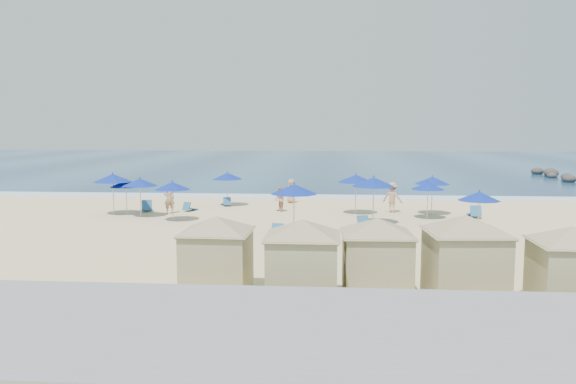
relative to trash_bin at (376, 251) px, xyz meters
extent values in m
plane|color=beige|center=(-2.68, 4.22, -0.36)|extent=(160.00, 160.00, 0.00)
cube|color=navy|center=(-2.68, 59.22, -0.33)|extent=(160.00, 80.00, 0.06)
cube|color=white|center=(-2.68, 19.72, -0.32)|extent=(160.00, 2.50, 0.08)
cube|color=gray|center=(-2.68, -8.78, 0.19)|extent=(160.00, 2.20, 1.10)
cube|color=gray|center=(-2.68, -11.78, 0.80)|extent=(160.00, 4.00, 0.12)
ellipsoid|color=#2E2826|center=(20.72, 32.72, -0.01)|extent=(1.24, 1.24, 0.81)
ellipsoid|color=#2E2826|center=(21.20, 34.22, -0.04)|extent=(1.16, 1.16, 0.75)
ellipsoid|color=#2E2826|center=(21.68, 35.72, -0.06)|extent=(1.08, 1.08, 0.70)
ellipsoid|color=#2E2826|center=(20.84, 37.22, -0.08)|extent=(1.00, 1.00, 0.65)
ellipsoid|color=#2E2826|center=(21.32, 38.72, 0.05)|extent=(1.48, 1.48, 0.96)
ellipsoid|color=#2E2826|center=(21.80, 40.22, 0.03)|extent=(1.40, 1.40, 0.91)
ellipsoid|color=#2E2826|center=(20.96, 41.72, 0.01)|extent=(1.32, 1.32, 0.86)
cube|color=black|center=(0.00, 0.00, 0.00)|extent=(0.83, 0.83, 0.71)
cube|color=tan|center=(-5.37, -4.94, 0.64)|extent=(2.05, 2.05, 2.00)
cube|color=tan|center=(-5.37, -4.94, 1.64)|extent=(2.15, 2.15, 0.08)
pyramid|color=tan|center=(-5.37, -4.94, 2.14)|extent=(4.38, 4.38, 0.50)
cube|color=tan|center=(-2.63, -5.67, 0.67)|extent=(2.04, 2.04, 2.04)
cube|color=tan|center=(-2.63, -5.67, 1.69)|extent=(2.15, 2.15, 0.08)
pyramid|color=tan|center=(-2.63, -5.67, 2.20)|extent=(4.48, 4.48, 0.51)
cube|color=tan|center=(-0.38, -4.93, 0.65)|extent=(2.08, 2.08, 2.00)
cube|color=tan|center=(-0.38, -4.93, 1.65)|extent=(2.19, 2.19, 0.08)
pyramid|color=tan|center=(-0.38, -4.93, 2.15)|extent=(4.38, 4.38, 0.50)
cube|color=tan|center=(2.23, -5.19, 0.71)|extent=(2.29, 2.29, 2.14)
cube|color=tan|center=(2.23, -5.19, 1.78)|extent=(2.41, 2.41, 0.09)
pyramid|color=tan|center=(2.23, -5.19, 2.31)|extent=(4.67, 4.67, 0.53)
cube|color=tan|center=(5.06, -5.78, 0.63)|extent=(2.00, 2.00, 1.98)
cube|color=tan|center=(5.06, -5.78, 1.62)|extent=(2.10, 2.10, 0.08)
pyramid|color=tan|center=(5.06, -5.78, 2.11)|extent=(4.33, 4.33, 0.49)
cylinder|color=#A5A8AD|center=(-12.95, 9.84, 0.58)|extent=(0.05, 0.05, 1.88)
cone|color=navy|center=(-12.95, 9.84, 1.69)|extent=(2.07, 2.07, 0.44)
sphere|color=navy|center=(-12.95, 9.84, 1.96)|extent=(0.08, 0.08, 0.08)
cylinder|color=#A5A8AD|center=(-14.07, 10.62, 0.51)|extent=(0.05, 0.05, 1.73)
cone|color=navy|center=(-14.07, 10.62, 1.53)|extent=(1.91, 1.91, 0.41)
sphere|color=navy|center=(-14.07, 10.62, 1.78)|extent=(0.07, 0.07, 0.07)
cylinder|color=#A5A8AD|center=(-14.83, 10.49, 0.67)|extent=(0.05, 0.05, 2.04)
cone|color=navy|center=(-14.83, 10.49, 1.87)|extent=(2.26, 2.26, 0.48)
sphere|color=navy|center=(-14.83, 10.49, 2.17)|extent=(0.09, 0.09, 0.09)
cylinder|color=#A5A8AD|center=(-10.64, 8.53, 0.56)|extent=(0.05, 0.05, 1.83)
cone|color=navy|center=(-10.64, 8.53, 1.64)|extent=(2.02, 2.02, 0.43)
sphere|color=navy|center=(-10.64, 8.53, 1.91)|extent=(0.08, 0.08, 0.08)
cylinder|color=#A5A8AD|center=(-8.69, 14.79, 0.56)|extent=(0.05, 0.05, 1.84)
cone|color=navy|center=(-8.69, 14.79, 1.65)|extent=(2.03, 2.03, 0.44)
sphere|color=navy|center=(-8.69, 14.79, 1.92)|extent=(0.08, 0.08, 0.08)
cylinder|color=#A5A8AD|center=(-3.59, 4.97, 0.68)|extent=(0.05, 0.05, 2.08)
cone|color=navy|center=(-3.59, 4.97, 1.91)|extent=(2.29, 2.29, 0.49)
sphere|color=navy|center=(-3.59, 4.97, 2.21)|extent=(0.09, 0.09, 0.09)
cylinder|color=#A5A8AD|center=(-0.30, 11.85, 0.64)|extent=(0.05, 0.05, 1.99)
cone|color=navy|center=(-0.30, 11.85, 1.81)|extent=(2.19, 2.19, 0.47)
sphere|color=navy|center=(-0.30, 11.85, 2.10)|extent=(0.08, 0.08, 0.08)
cylinder|color=#A5A8AD|center=(0.50, 8.35, 0.70)|extent=(0.06, 0.06, 2.12)
cone|color=navy|center=(0.50, 8.35, 1.96)|extent=(2.34, 2.34, 0.50)
sphere|color=navy|center=(0.50, 8.35, 2.27)|extent=(0.09, 0.09, 0.09)
cylinder|color=#A5A8AD|center=(4.27, 12.01, 0.59)|extent=(0.05, 0.05, 1.90)
cone|color=navy|center=(4.27, 12.01, 1.72)|extent=(2.10, 2.10, 0.45)
sphere|color=navy|center=(4.27, 12.01, 1.99)|extent=(0.08, 0.08, 0.08)
cylinder|color=#A5A8AD|center=(3.74, 10.39, 0.52)|extent=(0.05, 0.05, 1.75)
cone|color=navy|center=(3.74, 10.39, 1.55)|extent=(1.93, 1.93, 0.41)
sphere|color=navy|center=(3.74, 10.39, 1.81)|extent=(0.07, 0.07, 0.07)
cylinder|color=#A5A8AD|center=(5.25, 5.11, 0.55)|extent=(0.05, 0.05, 1.82)
cone|color=navy|center=(5.25, 5.11, 1.63)|extent=(2.01, 2.01, 0.43)
sphere|color=navy|center=(5.25, 5.11, 1.89)|extent=(0.08, 0.08, 0.08)
cube|color=#276192|center=(-13.33, 12.10, -0.18)|extent=(1.00, 1.45, 0.36)
cube|color=#276192|center=(-13.16, 11.57, 0.09)|extent=(0.70, 0.54, 0.64)
cube|color=#276192|center=(-10.61, 12.41, -0.21)|extent=(0.83, 1.15, 0.29)
cube|color=#276192|center=(-10.77, 11.99, 0.00)|extent=(0.56, 0.44, 0.51)
cube|color=#276192|center=(-8.80, 14.87, -0.21)|extent=(0.80, 1.18, 0.30)
cube|color=#276192|center=(-8.67, 14.44, 0.01)|extent=(0.57, 0.43, 0.52)
cube|color=#276192|center=(-4.24, 4.72, -0.19)|extent=(0.80, 1.29, 0.33)
cube|color=#276192|center=(-4.34, 4.23, 0.05)|extent=(0.62, 0.44, 0.58)
cube|color=#276192|center=(-0.33, 7.08, -0.18)|extent=(1.04, 1.43, 0.36)
cube|color=#276192|center=(-0.13, 6.58, 0.08)|extent=(0.70, 0.55, 0.63)
cube|color=#276192|center=(6.58, 11.26, -0.18)|extent=(0.67, 1.33, 0.36)
cube|color=#276192|center=(6.56, 10.71, 0.08)|extent=(0.63, 0.38, 0.63)
imported|color=tan|center=(-11.63, 11.23, 0.57)|extent=(0.81, 0.75, 1.85)
imported|color=tan|center=(-4.98, 12.50, 0.42)|extent=(0.90, 0.95, 1.55)
imported|color=tan|center=(1.99, 12.61, 0.58)|extent=(1.39, 1.12, 1.88)
imported|color=tan|center=(-4.55, 16.60, 0.48)|extent=(0.96, 0.94, 1.67)
camera|label=1|loc=(-1.81, -22.01, 4.93)|focal=35.00mm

